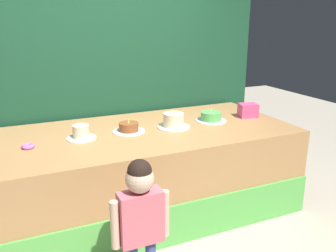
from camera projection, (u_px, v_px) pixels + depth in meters
ground_plane at (157, 249)px, 3.14m from camera, size 12.00×12.00×0.00m
stage_platform at (131, 174)px, 3.61m from camera, size 3.28×1.40×0.87m
curtain_backdrop at (105, 52)px, 3.97m from camera, size 3.78×0.08×3.15m
child_figure at (141, 213)px, 2.38m from camera, size 0.42×0.19×1.08m
pink_box at (248, 110)px, 4.01m from camera, size 0.23×0.19×0.15m
donut at (28, 146)px, 3.05m from camera, size 0.11×0.11×0.04m
cake_left at (81, 133)px, 3.29m from camera, size 0.27×0.27×0.13m
cake_center at (129, 128)px, 3.49m from camera, size 0.32×0.32×0.14m
cake_right at (174, 121)px, 3.63m from camera, size 0.34×0.34×0.18m
cake_far_right at (211, 117)px, 3.85m from camera, size 0.34×0.34×0.15m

